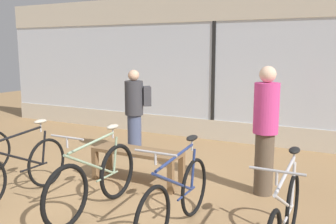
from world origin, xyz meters
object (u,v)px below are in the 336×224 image
object	(u,v)px
bicycle_far_right	(284,219)
customer_by_window	(265,128)
customer_near_rack	(135,110)
bicycle_center	(95,180)
bicycle_right	(176,198)
bicycle_left	(18,170)
display_bench	(137,156)

from	to	relation	value
bicycle_far_right	customer_by_window	xyz separation A→B (m)	(-0.55, 1.54, 0.55)
customer_near_rack	customer_by_window	bearing A→B (deg)	-16.82
bicycle_center	bicycle_right	bearing A→B (deg)	-0.70
bicycle_center	bicycle_far_right	bearing A→B (deg)	-0.06
bicycle_right	bicycle_left	bearing A→B (deg)	-177.01
bicycle_far_right	customer_near_rack	world-z (taller)	customer_near_rack
bicycle_right	bicycle_far_right	bearing A→B (deg)	0.59
bicycle_center	display_bench	size ratio (longest dim) A/B	1.25
customer_near_rack	bicycle_center	bearing A→B (deg)	-69.52
customer_near_rack	customer_by_window	distance (m)	2.71
bicycle_far_right	display_bench	xyz separation A→B (m)	(-2.36, 1.13, 0.02)
bicycle_right	customer_by_window	size ratio (longest dim) A/B	0.96
bicycle_far_right	bicycle_right	bearing A→B (deg)	-179.41
bicycle_right	customer_by_window	distance (m)	1.75
bicycle_right	display_bench	world-z (taller)	bicycle_right
display_bench	customer_near_rack	world-z (taller)	customer_near_rack
bicycle_center	bicycle_far_right	distance (m)	2.28
bicycle_left	bicycle_right	world-z (taller)	bicycle_left
bicycle_far_right	display_bench	size ratio (longest dim) A/B	1.23
bicycle_left	display_bench	world-z (taller)	bicycle_left
bicycle_center	display_bench	bearing A→B (deg)	94.24
bicycle_left	bicycle_right	xyz separation A→B (m)	(2.32, 0.12, -0.01)
bicycle_right	bicycle_far_right	distance (m)	1.15
customer_near_rack	bicycle_right	bearing A→B (deg)	-49.43
bicycle_center	customer_by_window	xyz separation A→B (m)	(1.73, 1.54, 0.54)
customer_by_window	display_bench	bearing A→B (deg)	-167.13
customer_by_window	bicycle_center	bearing A→B (deg)	-138.23
bicycle_right	bicycle_far_right	world-z (taller)	bicycle_right
display_bench	customer_near_rack	xyz separation A→B (m)	(-0.79, 1.20, 0.47)
customer_by_window	customer_near_rack	bearing A→B (deg)	163.18
bicycle_left	bicycle_right	size ratio (longest dim) A/B	1.04
bicycle_left	customer_by_window	size ratio (longest dim) A/B	1.00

